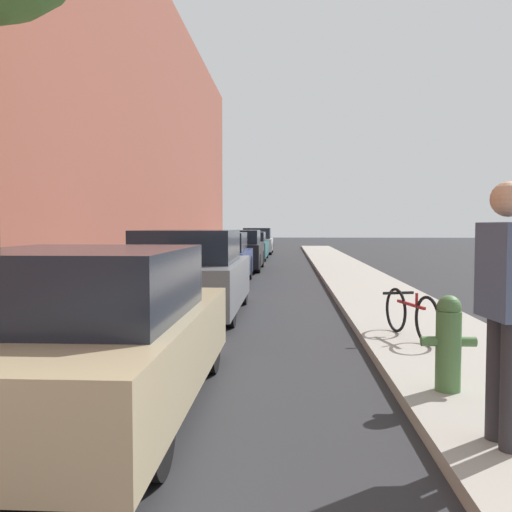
# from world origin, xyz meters

# --- Properties ---
(ground_plane) EXTENTS (120.00, 120.00, 0.00)m
(ground_plane) POSITION_xyz_m (0.00, 16.00, 0.00)
(ground_plane) COLOR #28282B
(sidewalk_left) EXTENTS (2.00, 52.00, 0.12)m
(sidewalk_left) POSITION_xyz_m (-2.90, 16.00, 0.06)
(sidewalk_left) COLOR #9E998E
(sidewalk_left) RESTS_ON ground
(sidewalk_right) EXTENTS (2.00, 52.00, 0.12)m
(sidewalk_right) POSITION_xyz_m (2.90, 16.00, 0.06)
(sidewalk_right) COLOR #9E998E
(sidewalk_right) RESTS_ON ground
(building_facade_left) EXTENTS (0.70, 52.00, 10.89)m
(building_facade_left) POSITION_xyz_m (-4.25, 16.00, 5.44)
(building_facade_left) COLOR brown
(building_facade_left) RESTS_ON ground
(parked_car_champagne) EXTENTS (1.90, 4.12, 1.41)m
(parked_car_champagne) POSITION_xyz_m (-0.81, 5.41, 0.66)
(parked_car_champagne) COLOR black
(parked_car_champagne) RESTS_ON ground
(parked_car_grey) EXTENTS (1.85, 4.12, 1.52)m
(parked_car_grey) POSITION_xyz_m (-0.85, 10.70, 0.72)
(parked_car_grey) COLOR black
(parked_car_grey) RESTS_ON ground
(parked_car_navy) EXTENTS (1.69, 3.92, 1.41)m
(parked_car_navy) POSITION_xyz_m (-1.01, 16.07, 0.67)
(parked_car_navy) COLOR black
(parked_car_navy) RESTS_ON ground
(parked_car_black) EXTENTS (1.69, 4.35, 1.44)m
(parked_car_black) POSITION_xyz_m (-0.87, 20.90, 0.69)
(parked_car_black) COLOR black
(parked_car_black) RESTS_ON ground
(parked_car_teal) EXTENTS (1.87, 4.51, 1.30)m
(parked_car_teal) POSITION_xyz_m (-0.99, 26.99, 0.63)
(parked_car_teal) COLOR black
(parked_car_teal) RESTS_ON ground
(parked_car_silver) EXTENTS (1.70, 4.01, 1.46)m
(parked_car_silver) POSITION_xyz_m (-0.82, 32.57, 0.68)
(parked_car_silver) COLOR black
(parked_car_silver) RESTS_ON ground
(fire_hydrant) EXTENTS (0.48, 0.22, 0.86)m
(fire_hydrant) POSITION_xyz_m (2.33, 5.79, 0.56)
(fire_hydrant) COLOR #47703D
(fire_hydrant) RESTS_ON sidewalk_right
(pedestrian) EXTENTS (0.28, 0.48, 1.77)m
(pedestrian) POSITION_xyz_m (2.35, 4.55, 1.12)
(pedestrian) COLOR #2D2D33
(pedestrian) RESTS_ON sidewalk_right
(bicycle) EXTENTS (0.51, 1.47, 0.62)m
(bicycle) POSITION_xyz_m (2.51, 8.14, 0.44)
(bicycle) COLOR black
(bicycle) RESTS_ON sidewalk_right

